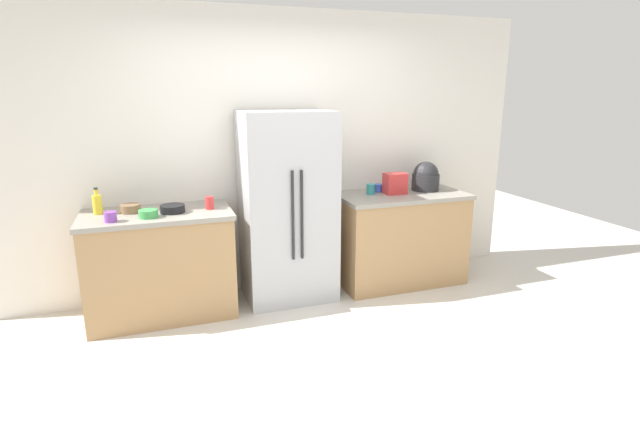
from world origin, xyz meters
The scene contains 15 objects.
ground_plane centered at (0.00, 0.00, 0.00)m, with size 10.28×10.28×0.00m, color beige.
kitchen_back_panel centered at (0.00, 1.69, 1.31)m, with size 5.14×0.10×2.62m, color silver.
counter_left centered at (-1.12, 1.30, 0.46)m, with size 1.22×0.67×0.91m.
counter_right centered at (1.17, 1.30, 0.46)m, with size 1.26×0.67×0.91m.
refrigerator centered at (0.01, 1.32, 0.86)m, with size 0.81×0.63×1.73m.
toaster centered at (1.10, 1.31, 1.01)m, with size 0.21×0.14×0.20m, color red.
rice_cooker centered at (1.47, 1.36, 1.04)m, with size 0.27×0.27×0.29m.
bottle_a centered at (-1.57, 1.40, 1.00)m, with size 0.07×0.07×0.22m.
cup_a centered at (-1.45, 1.11, 0.95)m, with size 0.09×0.09×0.08m, color purple.
cup_b centered at (-0.68, 1.27, 0.97)m, with size 0.07×0.07×0.11m, color red.
cup_c centered at (0.99, 1.44, 0.95)m, with size 0.09×0.09×0.08m, color blue.
cup_d centered at (0.86, 1.36, 0.96)m, with size 0.08×0.08×0.10m, color teal.
bowl_a centered at (-0.99, 1.25, 0.94)m, with size 0.20×0.20×0.06m, color black.
bowl_b centered at (-1.32, 1.37, 0.95)m, with size 0.17×0.17×0.07m, color brown.
bowl_c centered at (-1.18, 1.15, 0.94)m, with size 0.15×0.15×0.06m, color green.
Camera 1 is at (-1.11, -2.81, 1.91)m, focal length 27.11 mm.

